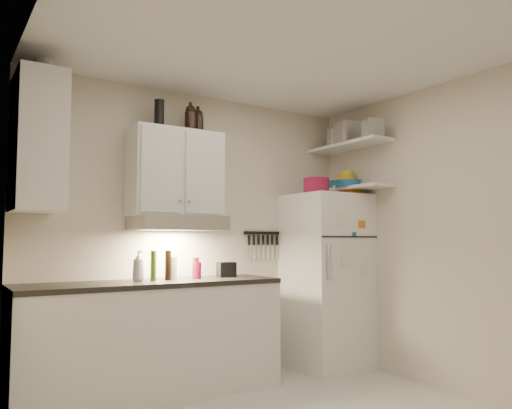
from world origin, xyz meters
TOP-DOWN VIEW (x-y plane):
  - ceiling at (0.00, 0.00)m, footprint 3.20×3.00m
  - back_wall at (0.00, 1.51)m, footprint 3.20×0.02m
  - left_wall at (-1.61, 0.00)m, footprint 0.02×3.00m
  - right_wall at (1.61, 0.00)m, footprint 0.02×3.00m
  - base_cabinet at (-0.55, 1.20)m, footprint 2.10×0.60m
  - countertop at (-0.55, 1.20)m, footprint 2.10×0.62m
  - upper_cabinet at (-0.30, 1.33)m, footprint 0.80×0.33m
  - side_cabinet at (-1.44, 1.20)m, footprint 0.33×0.55m
  - range_hood at (-0.30, 1.27)m, footprint 0.76×0.46m
  - fridge at (1.25, 1.16)m, footprint 0.70×0.68m
  - shelf_hi at (1.45, 1.02)m, footprint 0.30×0.95m
  - shelf_lo at (1.45, 1.02)m, footprint 0.30×0.95m
  - knife_strip at (0.70, 1.49)m, footprint 0.42×0.02m
  - dutch_oven at (1.04, 1.05)m, footprint 0.31×0.31m
  - book_stack at (1.46, 1.04)m, footprint 0.21×0.26m
  - spice_jar at (1.35, 1.11)m, footprint 0.08×0.08m
  - stock_pot at (1.51, 1.24)m, footprint 0.33×0.33m
  - tin_a at (1.37, 0.97)m, footprint 0.23×0.21m
  - tin_b at (1.39, 0.64)m, footprint 0.21×0.21m
  - bowl_teal at (1.47, 1.21)m, footprint 0.22×0.22m
  - bowl_orange at (1.49, 1.11)m, footprint 0.17×0.17m
  - bowl_yellow at (1.49, 1.11)m, footprint 0.13×0.13m
  - plates at (1.38, 0.97)m, footprint 0.28×0.28m
  - growler_a at (-0.19, 1.28)m, footprint 0.13×0.13m
  - growler_b at (-0.06, 1.39)m, footprint 0.13×0.13m
  - thermos_a at (-0.47, 1.31)m, footprint 0.11×0.11m
  - thermos_b at (-0.45, 1.35)m, footprint 0.08×0.08m
  - side_jar at (-1.40, 1.29)m, footprint 0.17×0.17m
  - soap_bottle at (-0.65, 1.26)m, footprint 0.13×0.14m
  - pepper_mill at (-0.16, 1.22)m, footprint 0.06×0.06m
  - oil_bottle at (-0.54, 1.21)m, footprint 0.06×0.06m
  - vinegar_bottle at (-0.41, 1.22)m, footprint 0.06×0.06m
  - clear_bottle at (-0.35, 1.24)m, footprint 0.08×0.08m
  - red_jar at (-0.15, 1.21)m, footprint 0.09×0.09m
  - caddy at (0.17, 1.26)m, footprint 0.17×0.13m

SIDE VIEW (x-z plane):
  - base_cabinet at x=-0.55m, z-range 0.00..0.88m
  - fridge at x=1.25m, z-range 0.00..1.70m
  - countertop at x=-0.55m, z-range 0.88..0.92m
  - caddy at x=0.17m, z-range 0.92..1.05m
  - red_jar at x=-0.15m, z-range 0.92..1.06m
  - pepper_mill at x=-0.16m, z-range 0.92..1.10m
  - clear_bottle at x=-0.35m, z-range 0.92..1.11m
  - oil_bottle at x=-0.54m, z-range 0.92..1.16m
  - vinegar_bottle at x=-0.41m, z-range 0.92..1.16m
  - soap_bottle at x=-0.65m, z-range 0.92..1.19m
  - back_wall at x=0.00m, z-range 0.00..2.60m
  - left_wall at x=-1.61m, z-range 0.00..2.60m
  - right_wall at x=1.61m, z-range 0.00..2.60m
  - knife_strip at x=0.70m, z-range 1.31..1.33m
  - range_hood at x=-0.30m, z-range 1.33..1.45m
  - book_stack at x=1.46m, z-range 1.70..1.78m
  - spice_jar at x=1.35m, z-range 1.70..1.80m
  - shelf_lo at x=1.45m, z-range 1.75..1.77m
  - dutch_oven at x=1.04m, z-range 1.70..1.84m
  - plates at x=1.38m, z-range 1.77..1.84m
  - bowl_teal at x=1.47m, z-range 1.77..1.86m
  - upper_cabinet at x=-0.30m, z-range 1.45..2.20m
  - bowl_orange at x=1.49m, z-range 1.86..1.91m
  - bowl_yellow at x=1.49m, z-range 1.91..1.96m
  - side_cabinet at x=-1.44m, z-range 1.45..2.45m
  - shelf_hi at x=1.45m, z-range 2.19..2.22m
  - tin_b at x=1.39m, z-range 2.21..2.38m
  - thermos_b at x=-0.45m, z-range 2.20..2.40m
  - stock_pot at x=1.51m, z-range 2.21..2.41m
  - tin_a at x=1.37m, z-range 2.21..2.42m
  - growler_a at x=-0.19m, z-range 2.20..2.44m
  - thermos_a at x=-0.47m, z-range 2.20..2.44m
  - growler_b at x=-0.06m, z-range 2.20..2.44m
  - side_jar at x=-1.40m, z-range 2.45..2.63m
  - ceiling at x=0.00m, z-range 2.60..2.62m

